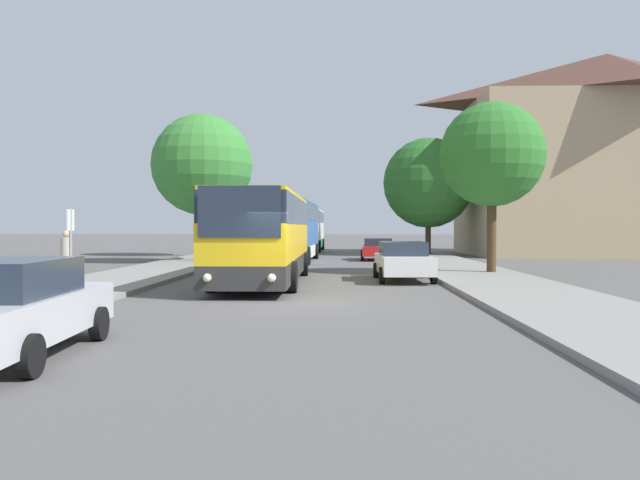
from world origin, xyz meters
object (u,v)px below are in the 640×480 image
(bus_rear, at_px, (306,229))
(bus_middle, at_px, (290,230))
(tree_left_far, at_px, (205,167))
(parked_car_left_curb, at_px, (9,307))
(parked_car_right_near, at_px, (403,260))
(bus_stop_sign, at_px, (71,241))
(tree_left_near, at_px, (202,165))
(bus_front, at_px, (264,236))
(tree_right_mid, at_px, (492,155))
(tree_right_near, at_px, (428,183))
(pedestrian_waiting_near, at_px, (66,257))
(parked_car_right_far, at_px, (378,248))

(bus_rear, bearing_deg, bus_middle, -89.44)
(bus_middle, height_order, tree_left_far, tree_left_far)
(parked_car_left_curb, xyz_separation_m, parked_car_right_near, (7.70, 14.38, -0.03))
(bus_middle, bearing_deg, bus_stop_sign, -101.25)
(tree_left_far, bearing_deg, tree_left_near, -78.60)
(parked_car_left_curb, bearing_deg, bus_middle, 81.83)
(bus_rear, relative_size, parked_car_right_near, 2.61)
(bus_front, distance_m, tree_left_far, 22.15)
(parked_car_right_near, xyz_separation_m, tree_left_near, (-10.32, 11.39, 4.84))
(bus_front, bearing_deg, bus_middle, 90.60)
(bus_rear, xyz_separation_m, tree_left_near, (-5.02, -17.57, 3.75))
(parked_car_left_curb, xyz_separation_m, tree_right_mid, (11.76, 17.20, 4.34))
(bus_front, distance_m, tree_right_near, 24.48)
(parked_car_right_near, bearing_deg, bus_front, 11.06)
(bus_rear, distance_m, tree_right_near, 12.49)
(bus_front, xyz_separation_m, tree_right_near, (9.20, 22.42, 3.50))
(parked_car_right_near, distance_m, pedestrian_waiting_near, 12.15)
(bus_middle, relative_size, bus_rear, 0.96)
(bus_rear, relative_size, tree_right_mid, 1.60)
(tree_left_near, relative_size, tree_right_mid, 1.15)
(bus_rear, distance_m, tree_left_far, 12.41)
(bus_front, distance_m, bus_stop_sign, 7.45)
(tree_left_near, bearing_deg, tree_right_mid, -30.78)
(tree_right_near, bearing_deg, pedestrian_waiting_near, -122.21)
(parked_car_left_curb, height_order, bus_stop_sign, bus_stop_sign)
(bus_stop_sign, xyz_separation_m, tree_right_near, (13.96, 28.15, 3.56))
(bus_middle, bearing_deg, bus_front, -87.50)
(tree_left_near, bearing_deg, bus_middle, 16.76)
(bus_middle, height_order, parked_car_right_far, bus_middle)
(pedestrian_waiting_near, bearing_deg, bus_stop_sign, 62.04)
(bus_rear, distance_m, tree_right_mid, 27.96)
(bus_stop_sign, relative_size, tree_right_near, 0.30)
(tree_left_far, relative_size, tree_right_mid, 1.21)
(parked_car_right_near, distance_m, tree_left_far, 23.51)
(tree_left_near, bearing_deg, tree_left_far, 101.40)
(bus_front, relative_size, tree_right_near, 1.39)
(pedestrian_waiting_near, distance_m, tree_right_near, 29.56)
(parked_car_left_curb, distance_m, pedestrian_waiting_near, 11.60)
(parked_car_right_near, height_order, parked_car_right_far, parked_car_right_near)
(parked_car_right_near, height_order, tree_right_mid, tree_right_mid)
(parked_car_right_near, distance_m, tree_left_near, 16.11)
(parked_car_right_near, relative_size, tree_right_near, 0.53)
(parked_car_right_near, xyz_separation_m, parked_car_right_far, (-0.07, 14.78, -0.06))
(tree_left_near, bearing_deg, pedestrian_waiting_near, -95.09)
(parked_car_left_curb, relative_size, parked_car_right_near, 1.06)
(bus_middle, height_order, pedestrian_waiting_near, bus_middle)
(parked_car_right_far, distance_m, tree_right_near, 8.89)
(tree_left_near, bearing_deg, parked_car_left_curb, -84.20)
(parked_car_right_near, bearing_deg, tree_right_mid, -146.24)
(bus_stop_sign, xyz_separation_m, tree_left_near, (-0.32, 18.26, 3.93))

